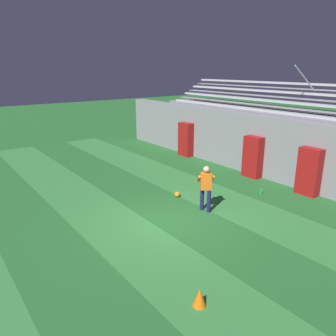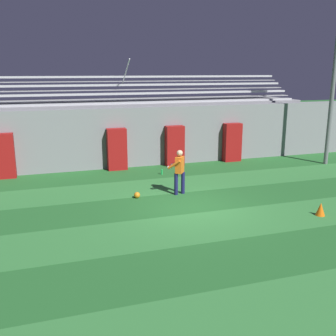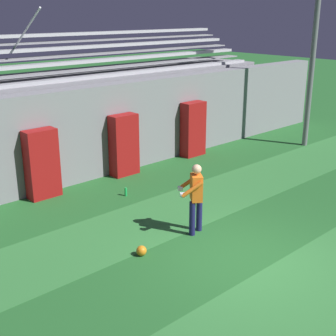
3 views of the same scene
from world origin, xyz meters
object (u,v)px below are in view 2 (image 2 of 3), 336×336
at_px(padding_pillar_gate_left, 117,149).
at_px(soccer_ball, 137,195).
at_px(goalkeeper, 179,169).
at_px(padding_pillar_far_left, 4,156).
at_px(floodlight_pole, 336,57).
at_px(padding_pillar_far_right, 232,142).
at_px(water_bottle, 162,172).
at_px(padding_pillar_gate_right, 175,146).
at_px(traffic_cone, 321,209).

distance_m(padding_pillar_gate_left, soccer_ball, 4.46).
bearing_deg(goalkeeper, padding_pillar_far_left, 145.31).
bearing_deg(floodlight_pole, padding_pillar_far_right, 154.54).
bearing_deg(padding_pillar_far_left, padding_pillar_far_right, 0.00).
relative_size(padding_pillar_far_left, goalkeeper, 1.15).
relative_size(padding_pillar_far_left, water_bottle, 7.98).
relative_size(padding_pillar_gate_right, goalkeeper, 1.15).
distance_m(padding_pillar_gate_right, soccer_ball, 5.32).
height_order(padding_pillar_gate_right, padding_pillar_far_left, same).
bearing_deg(goalkeeper, water_bottle, 85.85).
bearing_deg(water_bottle, padding_pillar_far_right, 19.58).
distance_m(padding_pillar_gate_left, padding_pillar_far_right, 5.85).
bearing_deg(goalkeeper, padding_pillar_far_right, 45.10).
height_order(padding_pillar_gate_left, soccer_ball, padding_pillar_gate_left).
xyz_separation_m(padding_pillar_far_right, floodlight_pole, (4.14, -1.97, 4.11)).
bearing_deg(padding_pillar_gate_right, padding_pillar_far_left, 180.00).
distance_m(padding_pillar_gate_left, traffic_cone, 9.35).
bearing_deg(water_bottle, floodlight_pole, -3.41).
bearing_deg(goalkeeper, floodlight_pole, 15.80).
relative_size(padding_pillar_gate_right, floodlight_pole, 0.24).
bearing_deg(padding_pillar_gate_right, padding_pillar_gate_left, 180.00).
bearing_deg(water_bottle, soccer_ball, -122.05).
distance_m(padding_pillar_far_right, soccer_ball, 7.44).
bearing_deg(water_bottle, traffic_cone, -62.53).
xyz_separation_m(padding_pillar_gate_left, goalkeeper, (1.49, -4.38, -0.00)).
bearing_deg(padding_pillar_gate_right, padding_pillar_far_right, 0.00).
height_order(padding_pillar_gate_left, padding_pillar_far_left, same).
bearing_deg(water_bottle, padding_pillar_gate_right, 53.43).
height_order(padding_pillar_gate_left, traffic_cone, padding_pillar_gate_left).
bearing_deg(padding_pillar_far_right, goalkeeper, -134.90).
height_order(padding_pillar_far_left, goalkeeper, padding_pillar_far_left).
bearing_deg(padding_pillar_gate_left, soccer_ball, -91.44).
distance_m(soccer_ball, traffic_cone, 6.20).
relative_size(padding_pillar_gate_right, water_bottle, 7.98).
bearing_deg(padding_pillar_gate_right, floodlight_pole, -15.32).
xyz_separation_m(padding_pillar_far_left, goalkeeper, (6.32, -4.38, -0.00)).
bearing_deg(floodlight_pole, traffic_cone, -130.20).
bearing_deg(padding_pillar_gate_right, goalkeeper, -106.61).
height_order(padding_pillar_far_left, soccer_ball, padding_pillar_far_left).
bearing_deg(soccer_ball, water_bottle, 57.95).
xyz_separation_m(padding_pillar_far_left, soccer_ball, (4.72, -4.37, -0.85)).
relative_size(padding_pillar_far_left, padding_pillar_far_right, 1.00).
bearing_deg(soccer_ball, traffic_cone, -34.17).
xyz_separation_m(padding_pillar_far_right, soccer_ball, (-5.96, -4.37, -0.85)).
distance_m(padding_pillar_far_left, traffic_cone, 12.62).
height_order(padding_pillar_far_right, floodlight_pole, floodlight_pole).
bearing_deg(soccer_ball, padding_pillar_far_right, 36.25).
xyz_separation_m(goalkeeper, soccer_ball, (-1.60, 0.00, -0.84)).
bearing_deg(traffic_cone, padding_pillar_far_right, 83.93).
height_order(floodlight_pole, traffic_cone, floodlight_pole).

